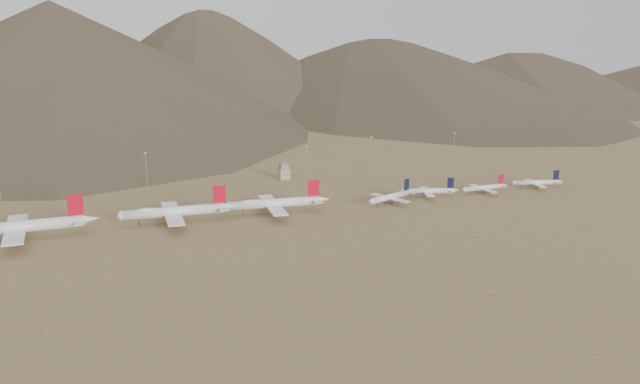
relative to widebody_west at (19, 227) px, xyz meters
name	(u,v)px	position (x,y,z in m)	size (l,w,h in m)	color
ground	(302,225)	(147.70, -28.65, -7.72)	(3000.00, 3000.00, 0.00)	#9A7650
mountain_ridge	(129,14)	(147.70, 871.35, 142.28)	(4400.00, 1000.00, 300.00)	brown
widebody_west	(19,227)	(0.00, 0.00, 0.00)	(75.35, 57.60, 22.38)	white
widebody_centre	(175,211)	(81.28, 2.50, -0.69)	(68.57, 52.84, 20.36)	white
widebody_east	(274,203)	(140.61, 0.11, -1.02)	(65.27, 50.52, 19.41)	white
narrowbody_a	(391,197)	(218.59, -4.17, -3.18)	(40.37, 30.23, 13.99)	white
narrowbody_b	(429,191)	(250.31, 1.23, -3.44)	(38.33, 28.61, 13.19)	white
narrowbody_c	(485,187)	(291.76, -3.74, -3.71)	(37.43, 26.70, 12.35)	white
narrowbody_d	(537,182)	(336.01, -4.90, -3.61)	(37.34, 27.66, 12.66)	white
control_tower	(284,172)	(177.70, 91.35, -2.40)	(8.00, 8.00, 12.00)	#9B8B69
mast_west	(146,168)	(77.41, 100.62, 6.49)	(2.00, 0.60, 25.70)	gray
mast_centre	(307,161)	(193.24, 83.49, 6.49)	(2.00, 0.60, 25.70)	gray
mast_east	(371,150)	(260.57, 109.21, 6.49)	(2.00, 0.60, 25.70)	gray
mast_far_east	(454,146)	(337.18, 102.53, 6.49)	(2.00, 0.60, 25.70)	gray
desert_scrub	(466,263)	(197.37, -117.73, -7.37)	(439.82, 177.31, 0.93)	olive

